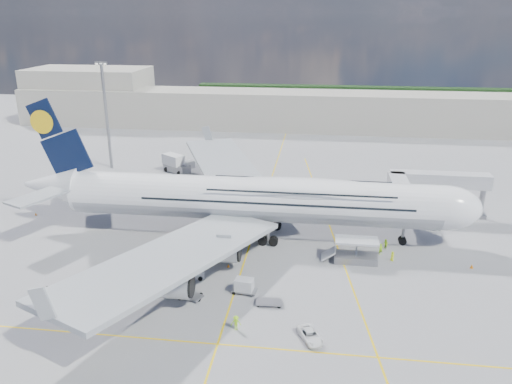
# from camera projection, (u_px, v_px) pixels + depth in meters

# --- Properties ---
(ground) EXTENTS (300.00, 300.00, 0.00)m
(ground) POSITION_uv_depth(u_px,v_px,m) (244.00, 263.00, 76.38)
(ground) COLOR gray
(ground) RESTS_ON ground
(taxi_line_main) EXTENTS (0.25, 220.00, 0.01)m
(taxi_line_main) POSITION_uv_depth(u_px,v_px,m) (244.00, 263.00, 76.38)
(taxi_line_main) COLOR yellow
(taxi_line_main) RESTS_ON ground
(taxi_line_cross) EXTENTS (120.00, 0.25, 0.01)m
(taxi_line_cross) POSITION_uv_depth(u_px,v_px,m) (218.00, 344.00, 57.73)
(taxi_line_cross) COLOR yellow
(taxi_line_cross) RESTS_ON ground
(taxi_line_diag) EXTENTS (14.16, 99.06, 0.01)m
(taxi_line_diag) POSITION_uv_depth(u_px,v_px,m) (335.00, 240.00, 84.00)
(taxi_line_diag) COLOR yellow
(taxi_line_diag) RESTS_ON ground
(airliner) EXTENTS (77.26, 79.15, 23.71)m
(airliner) POSITION_uv_depth(u_px,v_px,m) (254.00, 198.00, 83.34)
(airliner) COLOR white
(airliner) RESTS_ON ground
(jet_bridge) EXTENTS (18.80, 12.10, 8.50)m
(jet_bridge) POSITION_uv_depth(u_px,v_px,m) (424.00, 185.00, 89.94)
(jet_bridge) COLOR #B7B7BC
(jet_bridge) RESTS_ON ground
(cargo_loader) EXTENTS (8.53, 3.20, 3.67)m
(cargo_loader) POSITION_uv_depth(u_px,v_px,m) (355.00, 254.00, 76.60)
(cargo_loader) COLOR silver
(cargo_loader) RESTS_ON ground
(light_mast) EXTENTS (3.00, 0.70, 25.50)m
(light_mast) POSITION_uv_depth(u_px,v_px,m) (106.00, 115.00, 118.73)
(light_mast) COLOR gray
(light_mast) RESTS_ON ground
(terminal) EXTENTS (180.00, 16.00, 12.00)m
(terminal) POSITION_uv_depth(u_px,v_px,m) (288.00, 110.00, 162.93)
(terminal) COLOR #B2AD9E
(terminal) RESTS_ON ground
(hangar) EXTENTS (40.00, 22.00, 18.00)m
(hangar) POSITION_uv_depth(u_px,v_px,m) (90.00, 94.00, 175.11)
(hangar) COLOR #B2AD9E
(hangar) RESTS_ON ground
(tree_line) EXTENTS (160.00, 6.00, 8.00)m
(tree_line) POSITION_uv_depth(u_px,v_px,m) (395.00, 97.00, 200.69)
(tree_line) COLOR #193814
(tree_line) RESTS_ON ground
(dolly_row_a) EXTENTS (3.61, 2.59, 0.48)m
(dolly_row_a) POSITION_uv_depth(u_px,v_px,m) (54.00, 290.00, 68.26)
(dolly_row_a) COLOR gray
(dolly_row_a) RESTS_ON ground
(dolly_row_b) EXTENTS (2.60, 1.42, 0.38)m
(dolly_row_b) POSITION_uv_depth(u_px,v_px,m) (126.00, 287.00, 69.28)
(dolly_row_b) COLOR gray
(dolly_row_b) RESTS_ON ground
(dolly_row_c) EXTENTS (3.74, 2.89, 0.49)m
(dolly_row_c) POSITION_uv_depth(u_px,v_px,m) (190.00, 295.00, 66.94)
(dolly_row_c) COLOR gray
(dolly_row_c) RESTS_ON ground
(dolly_back) EXTENTS (3.23, 1.75, 2.03)m
(dolly_back) POSITION_uv_depth(u_px,v_px,m) (100.00, 277.00, 70.07)
(dolly_back) COLOR gray
(dolly_back) RESTS_ON ground
(dolly_nose_far) EXTENTS (3.55, 2.06, 0.50)m
(dolly_nose_far) POSITION_uv_depth(u_px,v_px,m) (269.00, 302.00, 65.44)
(dolly_nose_far) COLOR gray
(dolly_nose_far) RESTS_ON ground
(dolly_nose_near) EXTENTS (3.51, 2.14, 2.11)m
(dolly_nose_near) POSITION_uv_depth(u_px,v_px,m) (244.00, 286.00, 67.92)
(dolly_nose_near) COLOR gray
(dolly_nose_near) RESTS_ON ground
(baggage_tug) EXTENTS (3.00, 2.04, 1.72)m
(baggage_tug) POSITION_uv_depth(u_px,v_px,m) (194.00, 274.00, 71.73)
(baggage_tug) COLOR silver
(baggage_tug) RESTS_ON ground
(catering_truck_inner) EXTENTS (7.41, 3.12, 4.36)m
(catering_truck_inner) POSITION_uv_depth(u_px,v_px,m) (185.00, 193.00, 100.17)
(catering_truck_inner) COLOR gray
(catering_truck_inner) RESTS_ON ground
(catering_truck_outer) EXTENTS (8.07, 6.30, 4.43)m
(catering_truck_outer) POSITION_uv_depth(u_px,v_px,m) (177.00, 164.00, 118.71)
(catering_truck_outer) COLOR gray
(catering_truck_outer) RESTS_ON ground
(service_van) EXTENTS (3.65, 4.73, 1.19)m
(service_van) POSITION_uv_depth(u_px,v_px,m) (310.00, 336.00, 58.27)
(service_van) COLOR white
(service_van) RESTS_ON ground
(crew_nose) EXTENTS (0.81, 0.74, 1.85)m
(crew_nose) POSITION_uv_depth(u_px,v_px,m) (381.00, 249.00, 78.83)
(crew_nose) COLOR #9BE117
(crew_nose) RESTS_ON ground
(crew_loader) EXTENTS (1.02, 1.07, 1.74)m
(crew_loader) POSITION_uv_depth(u_px,v_px,m) (386.00, 244.00, 80.58)
(crew_loader) COLOR #B2EB18
(crew_loader) RESTS_ON ground
(crew_wing) EXTENTS (0.88, 1.16, 1.83)m
(crew_wing) POSITION_uv_depth(u_px,v_px,m) (178.00, 247.00, 79.39)
(crew_wing) COLOR #C4DF17
(crew_wing) RESTS_ON ground
(crew_van) EXTENTS (0.79, 0.90, 1.56)m
(crew_van) POSITION_uv_depth(u_px,v_px,m) (392.00, 256.00, 76.85)
(crew_van) COLOR #EDFF1A
(crew_van) RESTS_ON ground
(crew_tug) EXTENTS (1.34, 0.90, 1.93)m
(crew_tug) POSITION_uv_depth(u_px,v_px,m) (236.00, 323.00, 60.04)
(crew_tug) COLOR #98DE17
(crew_tug) RESTS_ON ground
(cone_nose) EXTENTS (0.50, 0.50, 0.63)m
(cone_nose) POSITION_uv_depth(u_px,v_px,m) (472.00, 266.00, 74.79)
(cone_nose) COLOR orange
(cone_nose) RESTS_ON ground
(cone_wing_left_inner) EXTENTS (0.50, 0.50, 0.63)m
(cone_wing_left_inner) POSITION_uv_depth(u_px,v_px,m) (231.00, 208.00, 96.95)
(cone_wing_left_inner) COLOR orange
(cone_wing_left_inner) RESTS_ON ground
(cone_wing_left_outer) EXTENTS (0.37, 0.37, 0.48)m
(cone_wing_left_outer) POSITION_uv_depth(u_px,v_px,m) (204.00, 180.00, 113.30)
(cone_wing_left_outer) COLOR orange
(cone_wing_left_outer) RESTS_ON ground
(cone_wing_right_inner) EXTENTS (0.41, 0.41, 0.52)m
(cone_wing_right_inner) POSITION_uv_depth(u_px,v_px,m) (228.00, 266.00, 75.10)
(cone_wing_right_inner) COLOR orange
(cone_wing_right_inner) RESTS_ON ground
(cone_wing_right_outer) EXTENTS (0.44, 0.44, 0.56)m
(cone_wing_right_outer) POSITION_uv_depth(u_px,v_px,m) (156.00, 292.00, 67.89)
(cone_wing_right_outer) COLOR orange
(cone_wing_right_outer) RESTS_ON ground
(cone_tail) EXTENTS (0.42, 0.42, 0.54)m
(cone_tail) POSITION_uv_depth(u_px,v_px,m) (36.00, 214.00, 94.28)
(cone_tail) COLOR orange
(cone_tail) RESTS_ON ground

